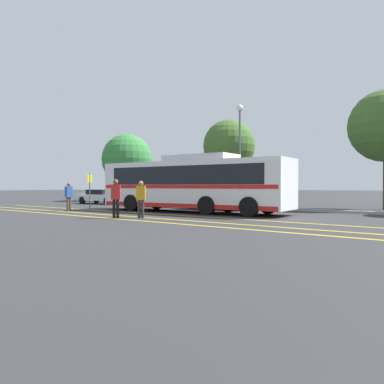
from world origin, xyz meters
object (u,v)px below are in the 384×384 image
tree_0 (127,159)px  bus_stop_sign (90,186)px  parked_car_2 (215,198)px  pedestrian_2 (116,196)px  transit_bus (192,183)px  parked_car_1 (158,196)px  street_lamp (240,136)px  pedestrian_0 (141,197)px  parked_car_0 (101,196)px  tree_1 (229,146)px  pedestrian_1 (69,195)px

tree_0 → bus_stop_sign: bearing=-53.5°
parked_car_2 → pedestrian_2: pedestrian_2 is taller
transit_bus → parked_car_1: size_ratio=2.63×
transit_bus → street_lamp: 6.76m
pedestrian_0 → pedestrian_2: pedestrian_2 is taller
parked_car_1 → bus_stop_sign: size_ratio=1.94×
transit_bus → pedestrian_2: size_ratio=6.52×
parked_car_0 → pedestrian_2: pedestrian_2 is taller
tree_0 → tree_1: 11.86m
parked_car_0 → pedestrian_0: 14.77m
pedestrian_1 → bus_stop_sign: bearing=16.6°
parked_car_0 → tree_1: (8.77, 6.22, 4.21)m
parked_car_1 → parked_car_2: bearing=-99.5°
parked_car_1 → pedestrian_0: (6.19, -7.97, 0.25)m
pedestrian_0 → parked_car_2: bearing=-119.9°
transit_bus → tree_1: 10.58m
parked_car_0 → parked_car_2: bearing=83.7°
transit_bus → parked_car_2: (-0.44, 2.96, -0.95)m
parked_car_2 → street_lamp: 5.19m
parked_car_2 → pedestrian_0: bearing=2.0°
transit_bus → tree_1: (-3.39, 9.50, 3.18)m
bus_stop_sign → parked_car_2: bearing=-60.9°
parked_car_0 → tree_0: size_ratio=0.71×
transit_bus → tree_1: bearing=15.9°
parked_car_0 → pedestrian_1: (5.41, -6.86, 0.34)m
transit_bus → tree_0: (-15.23, 9.05, 2.54)m
street_lamp → transit_bus: bearing=-87.5°
pedestrian_0 → tree_0: (-15.60, 13.57, 3.20)m
pedestrian_0 → pedestrian_1: bearing=-43.6°
parked_car_1 → tree_0: size_ratio=0.67×
tree_1 → tree_0: bearing=-177.8°
parked_car_0 → parked_car_2: parked_car_2 is taller
tree_1 → pedestrian_0: bearing=-75.0°
parked_car_1 → pedestrian_1: 7.10m
parked_car_2 → pedestrian_1: (-6.31, -6.54, 0.26)m
parked_car_0 → pedestrian_1: 8.74m
pedestrian_0 → parked_car_1: bearing=-88.3°
pedestrian_1 → parked_car_0: bearing=37.2°
pedestrian_2 → tree_0: 20.86m
tree_1 → parked_car_0: bearing=-144.6°
transit_bus → tree_1: tree_1 is taller
street_lamp → tree_1: bearing=130.8°
parked_car_1 → tree_0: bearing=55.0°
parked_car_0 → bus_stop_sign: size_ratio=2.04×
pedestrian_1 → parked_car_1: bearing=-8.6°
parked_car_0 → parked_car_2: size_ratio=1.04×
pedestrian_0 → bus_stop_sign: (-7.78, 2.98, 0.47)m
pedestrian_2 → street_lamp: 11.89m
transit_bus → bus_stop_sign: transit_bus is taller
pedestrian_1 → pedestrian_2: size_ratio=0.93×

